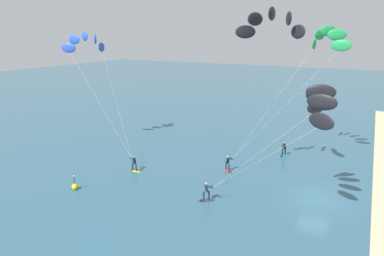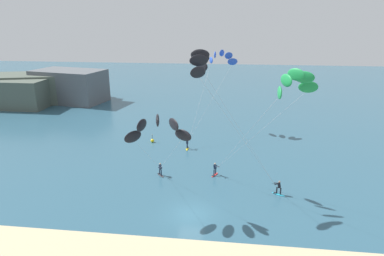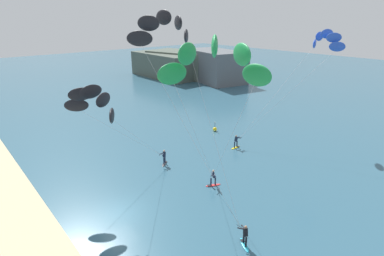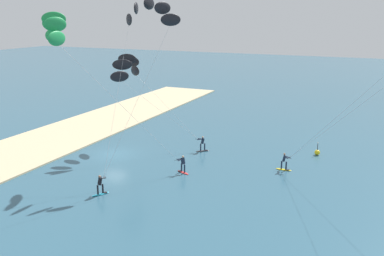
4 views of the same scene
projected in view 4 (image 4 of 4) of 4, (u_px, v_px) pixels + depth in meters
ground_plane at (114, 154)px, 45.35m from camera, size 240.00×240.00×0.00m
sand_strip at (44, 143)px, 49.06m from camera, size 80.00×10.39×0.16m
kitesurfer_nearshore at (61, 35)px, 33.48m from camera, size 10.16×10.58×14.46m
kitesurfer_mid_water at (148, 18)px, 39.20m from camera, size 10.57×5.92×15.74m
kitesurfer_far_out at (130, 69)px, 45.75m from camera, size 6.22×10.13×10.22m
marker_buoy at (317, 152)px, 45.02m from camera, size 0.56×0.56×1.38m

